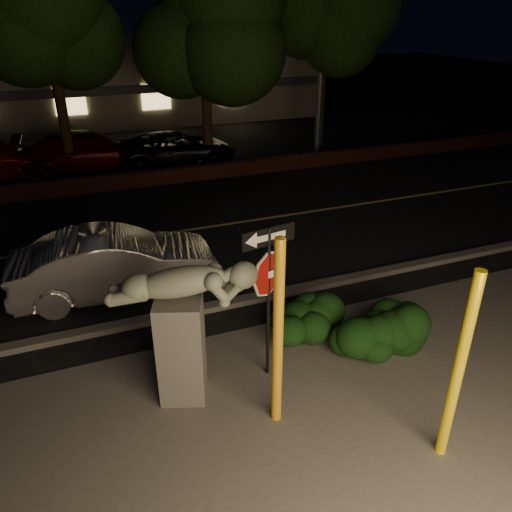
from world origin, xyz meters
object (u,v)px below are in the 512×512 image
Objects in this scene: yellow_pole_left at (278,337)px; parked_car_dark at (177,148)px; sculpture at (182,317)px; signpost at (269,274)px; parked_car_darkred at (88,151)px; silver_sedan at (116,263)px; yellow_pole_right at (458,370)px.

yellow_pole_left is 13.96m from parked_car_dark.
sculpture is (-1.09, 1.01, -0.04)m from yellow_pole_left.
signpost is 0.53× the size of parked_car_darkred.
sculpture reaches higher than silver_sedan.
yellow_pole_left reaches higher than signpost.
yellow_pole_left is at bearing -157.73° from silver_sedan.
yellow_pole_right is at bearing -66.53° from signpost.
silver_sedan is (-3.52, 6.05, -0.73)m from yellow_pole_right.
signpost is 12.97m from parked_car_dark.
yellow_pole_right is 2.92m from signpost.
sculpture is at bearing 137.30° from yellow_pole_left.
silver_sedan is (-1.94, 3.64, -1.19)m from signpost.
parked_car_dark is at bearing 97.10° from sculpture.
sculpture is 0.47× the size of parked_car_darkred.
parked_car_dark is at bearing -18.32° from silver_sedan.
signpost is at bearing 74.53° from yellow_pole_left.
yellow_pole_right reaches higher than silver_sedan.
signpost is at bearing -149.41° from silver_sedan.
sculpture is 0.51× the size of parked_car_dark.
parked_car_dark is (1.83, 13.81, -0.85)m from yellow_pole_left.
parked_car_darkred is (-3.28, 15.65, -0.70)m from yellow_pole_right.
parked_car_darkred is (-1.43, 14.24, -0.75)m from yellow_pole_left.
yellow_pole_left is 1.27× the size of sculpture.
sculpture reaches higher than parked_car_dark.
sculpture is 3.74m from silver_sedan.
yellow_pole_left reaches higher than parked_car_dark.
parked_car_darkred is at bearing 95.73° from yellow_pole_left.
parked_car_darkred is (-0.33, 13.23, -0.71)m from sculpture.
parked_car_darkred is at bearing 111.41° from sculpture.
yellow_pole_right is at bearing -19.45° from sculpture.
silver_sedan is at bearing 179.82° from parked_car_darkred.
sculpture is at bearing -177.33° from parked_car_darkred.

